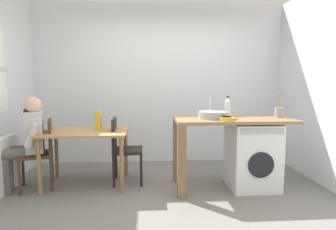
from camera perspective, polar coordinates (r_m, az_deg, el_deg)
The scene contains 15 objects.
ground_plane at distance 3.42m, azimuth -0.16°, elevation -17.14°, with size 5.46×5.46×0.00m, color slate.
wall_back at distance 4.88m, azimuth -1.56°, elevation 6.28°, with size 4.60×0.10×2.70m, color silver.
dining_table at distance 3.91m, azimuth -16.35°, elevation -4.47°, with size 1.10×0.76×0.74m.
chair_person_seat at distance 4.02m, azimuth -24.24°, elevation -6.47°, with size 0.50×0.50×0.90m.
chair_opposite at distance 3.91m, azimuth -9.28°, elevation -6.32°, with size 0.41×0.41×0.90m.
seated_person at distance 4.00m, azimuth -26.66°, elevation -4.26°, with size 0.56×0.54×1.20m.
kitchen_counter at distance 3.67m, azimuth 9.91°, elevation -3.15°, with size 1.50×0.68×0.92m.
washing_machine at distance 3.88m, azimuth 16.69°, elevation -7.81°, with size 0.60×0.61×0.86m.
sink_basin at distance 3.63m, azimuth 9.18°, elevation 0.01°, with size 0.38×0.38×0.09m, color #9EA0A5.
tap at distance 3.79m, azimuth 8.59°, elevation 1.74°, with size 0.02×0.02×0.28m, color #B2B2B7.
bottle_tall_green at distance 3.93m, azimuth 12.02°, elevation 1.61°, with size 0.08×0.08×0.28m.
mixing_bowl at distance 3.47m, azimuth 11.74°, elevation -0.66°, with size 0.17×0.17×0.05m.
utensil_crock at distance 3.97m, azimuth 21.66°, elevation 0.54°, with size 0.11×0.11×0.30m.
vase at distance 3.94m, azimuth -14.02°, elevation -1.05°, with size 0.09×0.09×0.25m, color gold.
scissors at distance 3.59m, azimuth 12.83°, elevation -0.80°, with size 0.15×0.06×0.01m.
Camera 1 is at (-0.21, -3.12, 1.37)m, focal length 29.97 mm.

